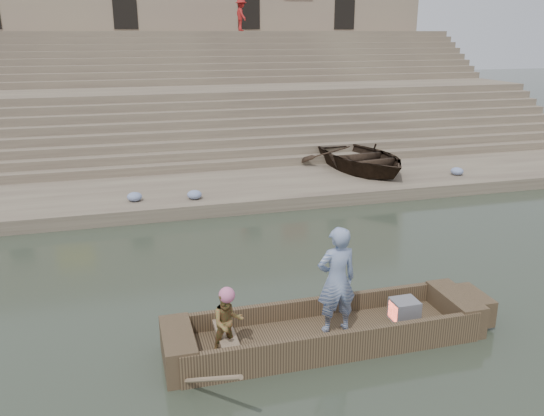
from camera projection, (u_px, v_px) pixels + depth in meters
name	position (u px, v px, depth m)	size (l,w,h in m)	color
ground	(285.00, 312.00, 10.71)	(120.00, 120.00, 0.00)	#2B3528
lower_landing	(214.00, 192.00, 17.99)	(32.00, 4.00, 0.40)	gray
mid_landing	(185.00, 121.00, 24.50)	(32.00, 3.00, 2.80)	gray
upper_landing	(168.00, 80.00, 30.55)	(32.00, 3.00, 5.20)	gray
ghat_steps	(180.00, 107.00, 25.92)	(32.00, 11.00, 5.20)	gray
building_wall	(159.00, 24.00, 33.29)	(32.00, 5.07, 11.20)	gray
main_rowboat	(326.00, 337.00, 9.63)	(5.00, 1.30, 0.22)	brown
rowboat_trim	(337.00, 326.00, 9.61)	(6.04, 2.63, 1.76)	brown
standing_man	(337.00, 280.00, 9.34)	(0.70, 0.46, 1.92)	navy
rowing_man	(228.00, 322.00, 8.82)	(0.53, 0.41, 1.09)	#2A802C
television	(404.00, 310.00, 9.91)	(0.46, 0.42, 0.40)	slate
beached_rowboat	(361.00, 157.00, 19.81)	(3.29, 4.61, 0.95)	#2D2116
pedestrian	(241.00, 15.00, 29.95)	(1.09, 0.62, 1.68)	#A11C1B
cloth_bundles	(273.00, 187.00, 17.36)	(11.45, 0.87, 0.26)	#3F5999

